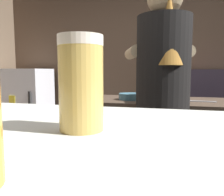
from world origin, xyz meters
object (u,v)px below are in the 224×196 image
object	(u,v)px
mini_fridge	(29,107)
bottle_olive_oil	(166,62)
pint_glass_far	(81,84)
bottle_vinegar	(179,63)
chefs_knife	(200,101)
bottle_soy	(187,65)
mixing_bowl	(130,97)
bartender	(163,95)

from	to	relation	value
mini_fridge	bottle_olive_oil	world-z (taller)	bottle_olive_oil
pint_glass_far	bottle_vinegar	bearing A→B (deg)	85.04
pint_glass_far	bottle_olive_oil	bearing A→B (deg)	88.19
chefs_knife	bottle_olive_oil	size ratio (longest dim) A/B	1.01
bottle_soy	bottle_vinegar	size ratio (longest dim) A/B	0.70
bottle_soy	bottle_olive_oil	xyz separation A→B (m)	(-0.29, -0.18, 0.03)
mini_fridge	bottle_soy	bearing A→B (deg)	6.51
mini_fridge	bottle_soy	world-z (taller)	bottle_soy
bottle_soy	chefs_knife	bearing A→B (deg)	-90.09
mini_fridge	mixing_bowl	distance (m)	2.16
pint_glass_far	bottle_soy	size ratio (longest dim) A/B	0.87
pint_glass_far	bottle_olive_oil	distance (m)	2.86
chefs_knife	pint_glass_far	distance (m)	1.63
pint_glass_far	bottle_vinegar	world-z (taller)	bottle_vinegar
bartender	pint_glass_far	bearing A→B (deg)	157.88
bartender	mixing_bowl	bearing A→B (deg)	16.51
mixing_bowl	bottle_olive_oil	bearing A→B (deg)	78.16
mixing_bowl	chefs_knife	size ratio (longest dim) A/B	0.81
pint_glass_far	bottle_vinegar	size ratio (longest dim) A/B	0.61
chefs_knife	pint_glass_far	bearing A→B (deg)	-100.76
bartender	bottle_vinegar	world-z (taller)	bartender
mini_fridge	bottle_soy	distance (m)	2.43
bottle_vinegar	mini_fridge	bearing A→B (deg)	-173.72
mini_fridge	bottle_olive_oil	xyz separation A→B (m)	(2.04, 0.08, 0.66)
mixing_bowl	bottle_olive_oil	world-z (taller)	bottle_olive_oil
bottle_olive_oil	bottle_vinegar	xyz separation A→B (m)	(0.17, 0.16, 0.00)
mixing_bowl	bottle_olive_oil	xyz separation A→B (m)	(0.27, 1.28, 0.33)
bottle_olive_oil	bottle_vinegar	world-z (taller)	bottle_vinegar
bartender	pint_glass_far	xyz separation A→B (m)	(-0.10, -1.17, 0.14)
bottle_soy	bottle_olive_oil	distance (m)	0.34
mixing_bowl	bottle_vinegar	world-z (taller)	bottle_vinegar
pint_glass_far	bottle_olive_oil	size ratio (longest dim) A/B	0.63
chefs_knife	bottle_vinegar	distance (m)	1.49
mini_fridge	bottle_vinegar	size ratio (longest dim) A/B	4.77
bottle_olive_oil	bartender	bearing A→B (deg)	-89.69
pint_glass_far	mixing_bowl	bearing A→B (deg)	96.39
mini_fridge	bartender	bearing A→B (deg)	-38.17
bartender	bottle_olive_oil	distance (m)	1.71
mixing_bowl	bottle_vinegar	xyz separation A→B (m)	(0.44, 1.44, 0.33)
chefs_knife	bottle_olive_oil	bearing A→B (deg)	105.37
bottle_olive_oil	mixing_bowl	bearing A→B (deg)	-101.84
chefs_knife	bottle_olive_oil	distance (m)	1.37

